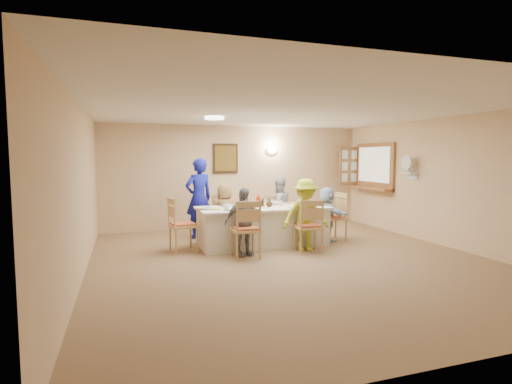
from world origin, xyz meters
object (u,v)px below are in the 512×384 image
object	(u,v)px
chair_left_end	(183,224)
diner_front_left	(243,222)
serving_hatch	(375,167)
diner_back_left	(225,212)
chair_front_left	(245,228)
chair_right_end	(333,216)
caregiver	(199,198)
chair_back_left	(223,217)
diner_front_right	(306,215)
dining_table	(263,226)
chair_back_right	(276,216)
condiment_ketchup	(258,200)
desk_fan	(408,166)
diner_back_right	(278,207)
chair_front_right	(308,226)
diner_right_end	(327,214)

from	to	relation	value
chair_left_end	diner_front_left	xyz separation A→B (m)	(0.95, -0.68, 0.10)
serving_hatch	diner_back_left	distance (m)	4.03
chair_front_left	chair_left_end	bearing A→B (deg)	-39.00
chair_front_left	chair_right_end	world-z (taller)	chair_front_left
chair_right_end	caregiver	xyz separation A→B (m)	(-2.60, 1.15, 0.36)
chair_back_left	diner_front_left	size ratio (longest dim) A/B	0.79
serving_hatch	chair_back_left	xyz separation A→B (m)	(-3.90, -0.29, -1.02)
chair_back_left	chair_right_end	distance (m)	2.29
chair_front_left	diner_front_right	distance (m)	1.22
dining_table	chair_back_right	bearing A→B (deg)	53.13
chair_back_left	condiment_ketchup	xyz separation A→B (m)	(0.52, -0.74, 0.42)
chair_right_end	caregiver	distance (m)	2.87
desk_fan	chair_back_left	distance (m)	4.08
serving_hatch	desk_fan	distance (m)	1.36
desk_fan	diner_back_right	xyz separation A→B (m)	(-2.59, 0.94, -0.90)
dining_table	caregiver	distance (m)	1.63
serving_hatch	chair_front_right	world-z (taller)	serving_hatch
diner_back_left	dining_table	bearing A→B (deg)	120.64
chair_front_left	chair_back_left	bearing A→B (deg)	-88.90
desk_fan	chair_right_end	bearing A→B (deg)	171.03
desk_fan	chair_front_left	world-z (taller)	desk_fan
chair_back_right	chair_left_end	bearing A→B (deg)	-167.29
desk_fan	caregiver	bearing A→B (deg)	161.62
chair_back_left	chair_front_left	xyz separation A→B (m)	(0.00, -1.60, 0.03)
serving_hatch	diner_front_right	world-z (taller)	serving_hatch
diner_front_right	caregiver	bearing A→B (deg)	137.29
dining_table	diner_back_right	distance (m)	0.95
chair_back_right	diner_right_end	xyz separation A→B (m)	(0.82, -0.80, 0.12)
chair_back_right	diner_front_right	world-z (taller)	diner_front_right
chair_back_left	caregiver	world-z (taller)	caregiver
serving_hatch	chair_back_right	bearing A→B (deg)	-173.85
chair_left_end	chair_right_end	size ratio (longest dim) A/B	1.01
serving_hatch	diner_back_left	bearing A→B (deg)	-173.99
chair_front_right	caregiver	size ratio (longest dim) A/B	0.57
diner_right_end	chair_left_end	bearing A→B (deg)	83.44
diner_front_left	desk_fan	bearing A→B (deg)	-5.62
chair_back_left	chair_front_right	size ratio (longest dim) A/B	0.97
chair_front_left	chair_right_end	distance (m)	2.29
chair_front_right	diner_front_right	xyz separation A→B (m)	(0.00, 0.12, 0.18)
chair_left_end	diner_right_end	bearing A→B (deg)	-98.67
chair_right_end	diner_right_end	bearing A→B (deg)	-92.52
serving_hatch	diner_back_right	xyz separation A→B (m)	(-2.70, -0.41, -0.85)
chair_back_left	chair_left_end	world-z (taller)	chair_left_end
desk_fan	diner_front_left	xyz separation A→B (m)	(-3.79, -0.42, -0.95)
dining_table	chair_back_right	xyz separation A→B (m)	(0.60, 0.80, 0.06)
diner_front_left	diner_right_end	size ratio (longest dim) A/B	1.07
diner_front_right	dining_table	bearing A→B (deg)	136.67
chair_front_left	diner_right_end	size ratio (longest dim) A/B	0.90
diner_back_right	chair_back_left	bearing A→B (deg)	-14.72
desk_fan	chair_left_end	distance (m)	4.86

